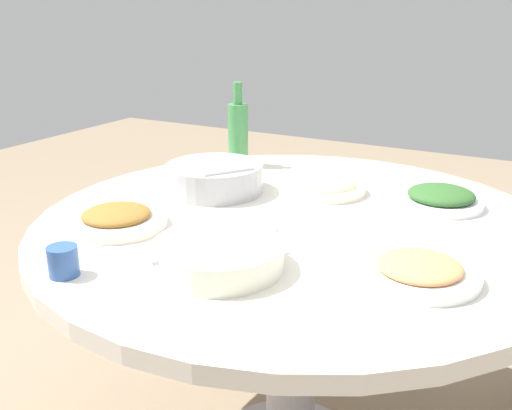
# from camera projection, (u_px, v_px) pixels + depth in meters

# --- Properties ---
(round_dining_table) EXTENTS (1.32, 1.32, 0.75)m
(round_dining_table) POSITION_uv_depth(u_px,v_px,m) (294.00, 263.00, 1.52)
(round_dining_table) COLOR #99999E
(round_dining_table) RESTS_ON ground
(rice_bowl) EXTENTS (0.28, 0.28, 0.09)m
(rice_bowl) POSITION_uv_depth(u_px,v_px,m) (214.00, 177.00, 1.68)
(rice_bowl) COLOR #B2B5BA
(rice_bowl) RESTS_ON round_dining_table
(soup_bowl) EXTENTS (0.27, 0.27, 0.06)m
(soup_bowl) POSITION_uv_depth(u_px,v_px,m) (218.00, 256.00, 1.19)
(soup_bowl) COLOR white
(soup_bowl) RESTS_ON round_dining_table
(dish_greens) EXTENTS (0.22, 0.22, 0.05)m
(dish_greens) POSITION_uv_depth(u_px,v_px,m) (441.00, 198.00, 1.56)
(dish_greens) COLOR white
(dish_greens) RESTS_ON round_dining_table
(dish_shrimp) EXTENTS (0.24, 0.24, 0.04)m
(dish_shrimp) POSITION_uv_depth(u_px,v_px,m) (419.00, 270.00, 1.15)
(dish_shrimp) COLOR white
(dish_shrimp) RESTS_ON round_dining_table
(dish_noodles) EXTENTS (0.22, 0.22, 0.04)m
(dish_noodles) POSITION_uv_depth(u_px,v_px,m) (327.00, 187.00, 1.68)
(dish_noodles) COLOR white
(dish_noodles) RESTS_ON round_dining_table
(dish_stirfry) EXTENTS (0.25, 0.25, 0.05)m
(dish_stirfry) POSITION_uv_depth(u_px,v_px,m) (117.00, 219.00, 1.42)
(dish_stirfry) COLOR white
(dish_stirfry) RESTS_ON round_dining_table
(green_bottle) EXTENTS (0.07, 0.07, 0.28)m
(green_bottle) POSITION_uv_depth(u_px,v_px,m) (238.00, 132.00, 1.94)
(green_bottle) COLOR #428E4A
(green_bottle) RESTS_ON round_dining_table
(tea_cup_far) EXTENTS (0.06, 0.06, 0.06)m
(tea_cup_far) POSITION_uv_depth(u_px,v_px,m) (63.00, 261.00, 1.16)
(tea_cup_far) COLOR #30569A
(tea_cup_far) RESTS_ON round_dining_table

